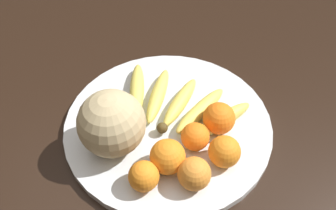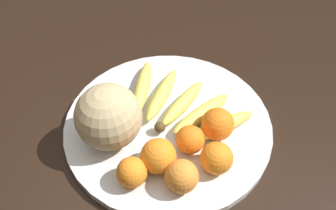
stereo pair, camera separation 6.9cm
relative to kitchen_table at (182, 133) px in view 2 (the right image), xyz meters
The scene contains 10 objects.
kitchen_table is the anchor object (origin of this frame).
fruit_bowl 0.11m from the kitchen_table, 57.51° to the left, with size 0.46×0.46×0.02m.
melon 0.25m from the kitchen_table, 36.45° to the left, with size 0.13×0.13×0.13m.
banana_bunch 0.12m from the kitchen_table, 57.13° to the left, with size 0.28×0.25×0.03m.
orange_front_left 0.25m from the kitchen_table, 92.24° to the left, with size 0.06×0.06×0.06m.
orange_front_right 0.22m from the kitchen_table, 77.01° to the left, with size 0.07×0.07×0.07m.
orange_mid_center 0.22m from the kitchen_table, 114.16° to the left, with size 0.06×0.06×0.06m.
orange_back_left 0.18m from the kitchen_table, 99.53° to the left, with size 0.06×0.06×0.06m.
orange_back_right 0.26m from the kitchen_table, 67.46° to the left, with size 0.06×0.06×0.06m.
orange_top_small 0.18m from the kitchen_table, 133.65° to the left, with size 0.07×0.07×0.07m.
Camera 2 is at (-0.01, 0.51, 1.29)m, focal length 35.00 mm.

